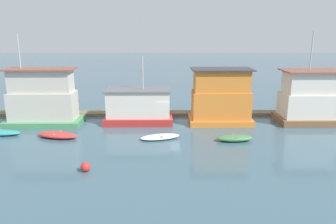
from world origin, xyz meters
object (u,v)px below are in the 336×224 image
(houseboat_red, at_px, (139,106))
(dinghy_green, at_px, (235,138))
(houseboat_orange, at_px, (221,98))
(dinghy_white, at_px, (160,137))
(houseboat_brown, at_px, (309,99))
(dinghy_red, at_px, (57,135))
(houseboat_green, at_px, (43,100))
(buoy_red, at_px, (86,167))

(houseboat_red, distance_m, dinghy_green, 10.46)
(houseboat_orange, distance_m, dinghy_white, 8.06)
(houseboat_orange, height_order, houseboat_brown, houseboat_brown)
(dinghy_red, bearing_deg, dinghy_green, -3.99)
(houseboat_red, xyz_separation_m, dinghy_green, (8.50, -5.93, -1.37))
(dinghy_red, xyz_separation_m, dinghy_white, (8.94, -0.41, -0.07))
(dinghy_white, bearing_deg, houseboat_orange, 39.29)
(houseboat_brown, relative_size, dinghy_red, 2.27)
(houseboat_orange, bearing_deg, dinghy_red, -163.31)
(houseboat_red, relative_size, houseboat_orange, 1.09)
(houseboat_orange, bearing_deg, houseboat_red, 177.17)
(dinghy_green, bearing_deg, houseboat_orange, 93.49)
(dinghy_white, relative_size, dinghy_green, 1.19)
(dinghy_green, bearing_deg, dinghy_red, 176.01)
(houseboat_green, bearing_deg, houseboat_orange, 0.83)
(houseboat_red, xyz_separation_m, dinghy_red, (-6.73, -4.87, -1.38))
(dinghy_red, bearing_deg, dinghy_white, -2.61)
(houseboat_orange, relative_size, dinghy_white, 1.67)
(dinghy_red, distance_m, buoy_red, 8.12)
(dinghy_white, bearing_deg, houseboat_brown, 18.64)
(dinghy_green, bearing_deg, houseboat_brown, 33.56)
(houseboat_brown, height_order, buoy_red, houseboat_brown)
(houseboat_orange, xyz_separation_m, dinghy_green, (0.34, -5.53, -2.30))
(houseboat_orange, relative_size, dinghy_red, 1.56)
(houseboat_orange, distance_m, houseboat_brown, 8.86)
(houseboat_green, height_order, houseboat_red, houseboat_green)
(houseboat_brown, bearing_deg, dinghy_white, -161.36)
(houseboat_orange, bearing_deg, buoy_red, -133.27)
(dinghy_white, xyz_separation_m, buoy_red, (-4.85, -6.60, 0.15))
(buoy_red, bearing_deg, houseboat_orange, 46.73)
(houseboat_green, relative_size, dinghy_white, 2.36)
(houseboat_red, distance_m, houseboat_brown, 17.04)
(houseboat_brown, height_order, dinghy_green, houseboat_brown)
(houseboat_red, relative_size, dinghy_red, 1.70)
(dinghy_red, bearing_deg, houseboat_brown, 10.93)
(houseboat_red, distance_m, dinghy_red, 8.42)
(houseboat_green, height_order, houseboat_brown, houseboat_brown)
(houseboat_orange, bearing_deg, houseboat_brown, 0.79)
(dinghy_green, xyz_separation_m, buoy_red, (-11.14, -5.95, 0.06))
(houseboat_brown, xyz_separation_m, dinghy_red, (-23.75, -4.59, -2.16))
(buoy_red, bearing_deg, dinghy_white, 53.73)
(houseboat_brown, bearing_deg, dinghy_green, -146.44)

